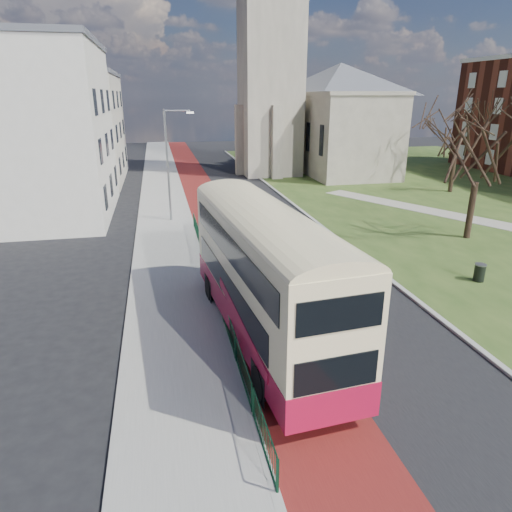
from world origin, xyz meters
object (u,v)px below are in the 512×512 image
object	(u,v)px
winter_tree_far	(459,127)
litter_bin	(479,272)
streetlamp	(169,160)
winter_tree_near	(483,135)
bus	(264,269)

from	to	relation	value
winter_tree_far	litter_bin	xyz separation A→B (m)	(-12.35, -20.77, -5.72)
streetlamp	winter_tree_far	size ratio (longest dim) A/B	0.90
litter_bin	winter_tree_near	bearing A→B (deg)	58.31
winter_tree_near	winter_tree_far	bearing A→B (deg)	59.76
winter_tree_far	litter_bin	distance (m)	24.83
bus	litter_bin	xyz separation A→B (m)	(12.05, 3.25, -2.38)
winter_tree_far	winter_tree_near	bearing A→B (deg)	-120.24
streetlamp	winter_tree_far	distance (m)	27.78
bus	winter_tree_far	distance (m)	34.41
winter_tree_near	winter_tree_far	world-z (taller)	winter_tree_near
bus	litter_bin	bearing A→B (deg)	10.02
streetlamp	winter_tree_near	distance (m)	20.95
bus	litter_bin	distance (m)	12.71
litter_bin	streetlamp	bearing A→B (deg)	134.14
bus	winter_tree_near	distance (m)	19.51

